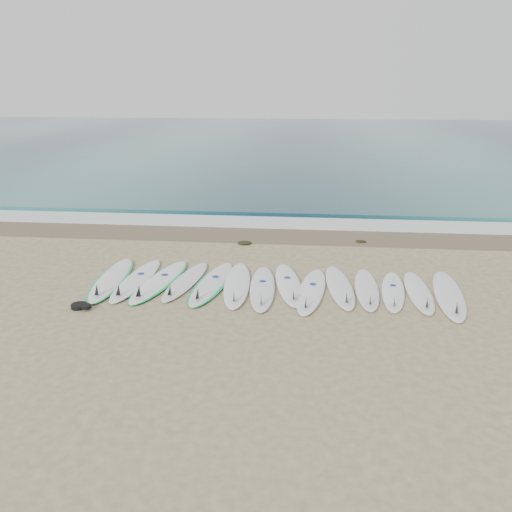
# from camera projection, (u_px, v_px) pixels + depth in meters

# --- Properties ---
(ground) EXTENTS (120.00, 120.00, 0.00)m
(ground) POSITION_uv_depth(u_px,v_px,m) (274.00, 288.00, 11.08)
(ground) COLOR tan
(ocean) EXTENTS (120.00, 55.00, 0.03)m
(ocean) POSITION_uv_depth(u_px,v_px,m) (299.00, 139.00, 41.69)
(ocean) COLOR #255D62
(ocean) RESTS_ON ground
(wet_sand_band) EXTENTS (120.00, 1.80, 0.01)m
(wet_sand_band) POSITION_uv_depth(u_px,v_px,m) (283.00, 235.00, 14.94)
(wet_sand_band) COLOR brown
(wet_sand_band) RESTS_ON ground
(foam_band) EXTENTS (120.00, 1.40, 0.04)m
(foam_band) POSITION_uv_depth(u_px,v_px,m) (285.00, 223.00, 16.26)
(foam_band) COLOR silver
(foam_band) RESTS_ON ground
(wave_crest) EXTENTS (120.00, 1.00, 0.10)m
(wave_crest) POSITION_uv_depth(u_px,v_px,m) (286.00, 211.00, 17.66)
(wave_crest) COLOR #255D62
(wave_crest) RESTS_ON ground
(surfboard_0) EXTENTS (0.90, 2.88, 0.36)m
(surfboard_0) POSITION_uv_depth(u_px,v_px,m) (111.00, 279.00, 11.43)
(surfboard_0) COLOR white
(surfboard_0) RESTS_ON ground
(surfboard_1) EXTENTS (0.72, 2.76, 0.35)m
(surfboard_1) POSITION_uv_depth(u_px,v_px,m) (136.00, 280.00, 11.35)
(surfboard_1) COLOR white
(surfboard_1) RESTS_ON ground
(surfboard_2) EXTENTS (1.10, 2.85, 0.35)m
(surfboard_2) POSITION_uv_depth(u_px,v_px,m) (159.00, 281.00, 11.31)
(surfboard_2) COLOR white
(surfboard_2) RESTS_ON ground
(surfboard_3) EXTENTS (0.87, 2.55, 0.32)m
(surfboard_3) POSITION_uv_depth(u_px,v_px,m) (185.00, 281.00, 11.29)
(surfboard_3) COLOR silver
(surfboard_3) RESTS_ON ground
(surfboard_4) EXTENTS (0.99, 2.81, 0.35)m
(surfboard_4) POSITION_uv_depth(u_px,v_px,m) (212.00, 283.00, 11.20)
(surfboard_4) COLOR white
(surfboard_4) RESTS_ON ground
(surfboard_5) EXTENTS (0.77, 2.78, 0.35)m
(surfboard_5) POSITION_uv_depth(u_px,v_px,m) (237.00, 285.00, 11.09)
(surfboard_5) COLOR white
(surfboard_5) RESTS_ON ground
(surfboard_6) EXTENTS (0.70, 2.67, 0.34)m
(surfboard_6) POSITION_uv_depth(u_px,v_px,m) (262.00, 288.00, 10.91)
(surfboard_6) COLOR white
(surfboard_6) RESTS_ON ground
(surfboard_7) EXTENTS (0.91, 2.65, 0.33)m
(surfboard_7) POSITION_uv_depth(u_px,v_px,m) (289.00, 284.00, 11.13)
(surfboard_7) COLOR white
(surfboard_7) RESTS_ON ground
(surfboard_8) EXTENTS (0.88, 2.71, 0.34)m
(surfboard_8) POSITION_uv_depth(u_px,v_px,m) (311.00, 291.00, 10.75)
(surfboard_8) COLOR white
(surfboard_8) RESTS_ON ground
(surfboard_9) EXTENTS (0.75, 2.63, 0.33)m
(surfboard_9) POSITION_uv_depth(u_px,v_px,m) (340.00, 287.00, 10.98)
(surfboard_9) COLOR white
(surfboard_9) RESTS_ON ground
(surfboard_10) EXTENTS (0.61, 2.46, 0.31)m
(surfboard_10) POSITION_uv_depth(u_px,v_px,m) (367.00, 289.00, 10.86)
(surfboard_10) COLOR white
(surfboard_10) RESTS_ON ground
(surfboard_11) EXTENTS (0.80, 2.38, 0.30)m
(surfboard_11) POSITION_uv_depth(u_px,v_px,m) (393.00, 292.00, 10.75)
(surfboard_11) COLOR white
(surfboard_11) RESTS_ON ground
(surfboard_12) EXTENTS (0.58, 2.44, 0.31)m
(surfboard_12) POSITION_uv_depth(u_px,v_px,m) (419.00, 292.00, 10.70)
(surfboard_12) COLOR white
(surfboard_12) RESTS_ON ground
(surfboard_13) EXTENTS (0.94, 2.87, 0.36)m
(surfboard_13) POSITION_uv_depth(u_px,v_px,m) (449.00, 295.00, 10.54)
(surfboard_13) COLOR white
(surfboard_13) RESTS_ON ground
(seaweed_near) EXTENTS (0.41, 0.32, 0.08)m
(seaweed_near) POSITION_uv_depth(u_px,v_px,m) (244.00, 243.00, 14.14)
(seaweed_near) COLOR black
(seaweed_near) RESTS_ON ground
(seaweed_far) EXTENTS (0.31, 0.24, 0.06)m
(seaweed_far) POSITION_uv_depth(u_px,v_px,m) (361.00, 241.00, 14.29)
(seaweed_far) COLOR black
(seaweed_far) RESTS_ON ground
(leash_coil) EXTENTS (0.46, 0.36, 0.11)m
(leash_coil) POSITION_uv_depth(u_px,v_px,m) (81.00, 306.00, 10.05)
(leash_coil) COLOR black
(leash_coil) RESTS_ON ground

